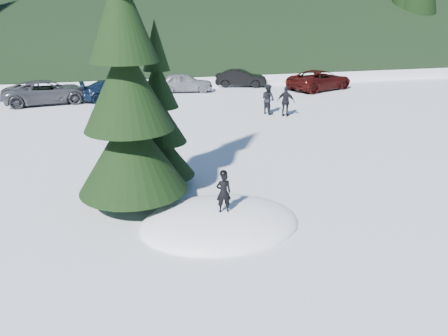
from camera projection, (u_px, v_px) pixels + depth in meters
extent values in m
plane|color=white|center=(220.00, 224.00, 12.17)|extent=(200.00, 200.00, 0.00)
ellipsoid|color=white|center=(220.00, 224.00, 12.17)|extent=(4.48, 3.52, 0.96)
cylinder|color=#311F10|center=(134.00, 185.00, 13.04)|extent=(0.38, 0.38, 1.40)
cone|color=black|center=(131.00, 150.00, 12.66)|extent=(3.20, 3.20, 2.46)
cone|color=black|center=(127.00, 86.00, 12.03)|extent=(2.54, 2.54, 2.46)
cone|color=black|center=(121.00, 14.00, 11.39)|extent=(1.88, 1.88, 2.46)
cylinder|color=#311F10|center=(162.00, 172.00, 14.62)|extent=(0.26, 0.26, 1.00)
cone|color=black|center=(161.00, 153.00, 14.39)|extent=(2.20, 2.20, 1.52)
cone|color=black|center=(159.00, 119.00, 14.00)|extent=(1.75, 1.75, 1.52)
cone|color=black|center=(157.00, 83.00, 13.61)|extent=(1.29, 1.29, 1.52)
cone|color=black|center=(155.00, 45.00, 13.21)|extent=(0.84, 0.84, 1.52)
imported|color=black|center=(224.00, 192.00, 11.63)|extent=(0.42, 0.29, 1.12)
imported|color=black|center=(268.00, 99.00, 24.73)|extent=(0.92, 1.01, 1.69)
imported|color=black|center=(286.00, 102.00, 24.13)|extent=(1.03, 0.91, 1.67)
imported|color=#414347|center=(48.00, 92.00, 27.51)|extent=(5.59, 3.22, 1.47)
imported|color=black|center=(116.00, 90.00, 28.49)|extent=(4.67, 2.24, 1.31)
imported|color=gray|center=(185.00, 82.00, 31.44)|extent=(4.21, 2.21, 1.37)
imported|color=black|center=(241.00, 78.00, 33.63)|extent=(4.15, 2.49, 1.29)
imported|color=#350B09|center=(320.00, 80.00, 32.30)|extent=(5.73, 4.15, 1.45)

